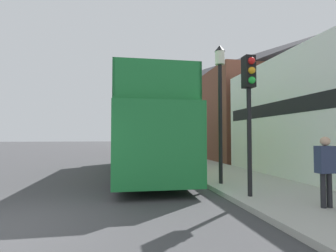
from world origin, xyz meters
TOP-DOWN VIEW (x-y plane):
  - ground_plane at (0.00, 21.00)m, footprint 144.00×144.00m
  - sidewalk at (6.77, 18.00)m, footprint 3.21×108.00m
  - brick_terrace_rear at (11.37, 21.45)m, footprint 6.00×25.41m
  - tour_bus at (3.49, 6.93)m, footprint 2.81×10.62m
  - parked_car_ahead_of_bus at (4.01, 14.90)m, footprint 1.99×4.23m
  - pedestrian_nearest at (6.76, -0.23)m, footprint 0.41×0.22m
  - traffic_signal at (5.67, 1.10)m, footprint 0.28×0.42m
  - lamp_post_nearest at (5.65, 3.05)m, footprint 0.35×0.35m
  - lamp_post_second at (5.86, 12.48)m, footprint 0.35×0.35m
  - lamp_post_third at (5.68, 21.90)m, footprint 0.35×0.35m

SIDE VIEW (x-z plane):
  - ground_plane at x=0.00m, z-range 0.00..0.00m
  - sidewalk at x=6.77m, z-range 0.00..0.14m
  - parked_car_ahead_of_bus at x=4.01m, z-range -0.03..1.43m
  - pedestrian_nearest at x=6.76m, z-range 0.30..1.86m
  - tour_bus at x=3.49m, z-range -0.19..3.69m
  - traffic_signal at x=5.67m, z-range 1.00..4.71m
  - lamp_post_third at x=5.68m, z-range 1.02..5.64m
  - lamp_post_nearest at x=5.65m, z-range 1.03..5.71m
  - lamp_post_second at x=5.86m, z-range 1.05..5.95m
  - brick_terrace_rear at x=11.37m, z-range 0.00..8.98m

